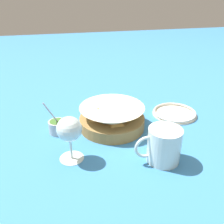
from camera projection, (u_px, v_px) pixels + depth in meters
name	position (u px, v px, depth m)	size (l,w,h in m)	color
ground_plane	(124.00, 131.00, 0.87)	(4.00, 4.00, 0.00)	teal
food_basket	(112.00, 118.00, 0.88)	(0.23, 0.23, 0.09)	olive
sauce_cup	(57.00, 126.00, 0.85)	(0.07, 0.06, 0.12)	#B7B7BC
wine_glass	(69.00, 131.00, 0.69)	(0.07, 0.07, 0.14)	silver
beer_mug	(163.00, 146.00, 0.71)	(0.14, 0.10, 0.10)	silver
side_plate	(175.00, 113.00, 0.98)	(0.17, 0.17, 0.01)	silver
napkin	(108.00, 103.00, 1.07)	(0.11, 0.08, 0.01)	#38608E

